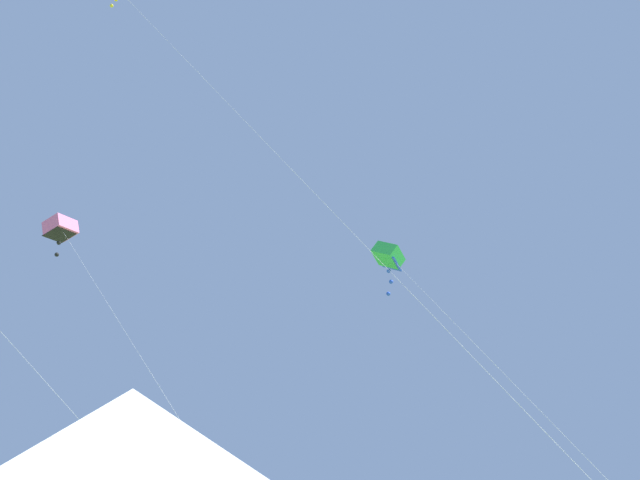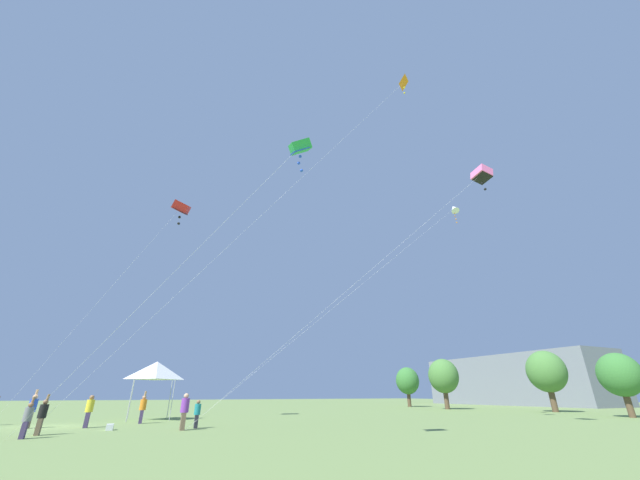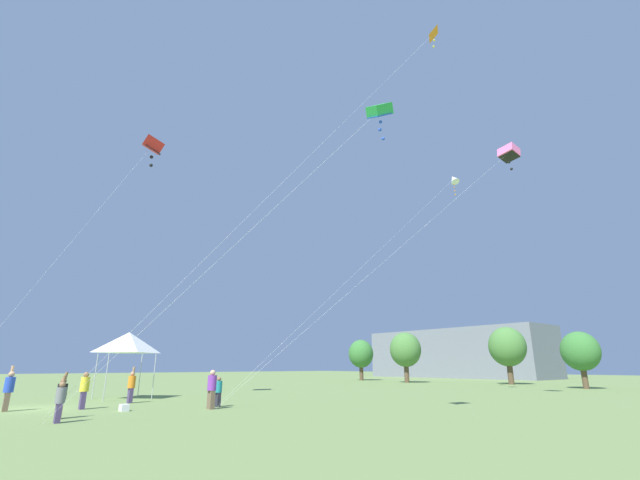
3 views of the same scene
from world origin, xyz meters
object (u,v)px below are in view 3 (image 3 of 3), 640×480
Objects in this scene: person_black_shirt at (61,396)px; kite_white_diamond_1 at (454,179)px; person_purple_shirt at (212,388)px; kite_orange_delta_3 at (431,36)px; person_blue_shirt at (9,389)px; person_orange_shirt at (131,385)px; person_grey_shirt at (60,400)px; person_teal_shirt at (218,391)px; cooler_box at (124,408)px; kite_green_box_2 at (379,112)px; festival_tent at (128,343)px; kite_pink_box_4 at (509,153)px; person_yellow_shirt at (84,389)px; kite_red_box_0 at (153,145)px.

person_black_shirt is 34.78m from kite_white_diamond_1.
person_purple_shirt is 29.05m from kite_orange_delta_3.
person_blue_shirt is 0.09× the size of kite_white_diamond_1.
person_orange_shirt reaches higher than person_grey_shirt.
person_black_shirt is 7.40m from person_teal_shirt.
kite_green_box_2 reaches higher than cooler_box.
festival_tent is 10.27m from person_purple_shirt.
kite_white_diamond_1 reaches higher than person_orange_shirt.
cooler_box is at bearing 40.24° from person_purple_shirt.
festival_tent is 7.65× the size of cooler_box.
person_orange_shirt is 0.08× the size of kite_white_diamond_1.
kite_white_diamond_1 is (0.93, 22.36, 18.14)m from person_teal_shirt.
kite_green_box_2 reaches higher than person_purple_shirt.
festival_tent is 2.32× the size of person_black_shirt.
person_grey_shirt is at bearing -105.81° from kite_pink_box_4.
person_black_shirt is 32.72m from kite_orange_delta_3.
festival_tent is at bearing -177.20° from person_orange_shirt.
person_yellow_shirt is 33.64m from kite_white_diamond_1.
kite_green_box_2 is (8.07, 9.59, 12.32)m from person_grey_shirt.
festival_tent is 31.11m from kite_orange_delta_3.
kite_pink_box_4 is at bearing -21.26° from person_yellow_shirt.
cooler_box is 0.30× the size of person_black_shirt.
kite_white_diamond_1 is (0.01, 23.19, 17.94)m from person_purple_shirt.
kite_green_box_2 reaches higher than person_yellow_shirt.
person_teal_shirt is (0.82, 4.40, 0.65)m from cooler_box.
person_orange_shirt is at bearing -126.46° from kite_pink_box_4.
cooler_box is 32.75m from kite_white_diamond_1.
person_black_shirt is 1.22× the size of person_teal_shirt.
kite_pink_box_4 is (2.85, 3.93, -9.76)m from kite_orange_delta_3.
person_black_shirt is 0.10× the size of kite_red_box_0.
festival_tent is 14.12m from kite_red_box_0.
person_black_shirt is at bearing -154.52° from person_blue_shirt.
festival_tent is at bearing 122.33° from person_black_shirt.
kite_orange_delta_3 reaches higher than festival_tent.
cooler_box is 0.37× the size of person_teal_shirt.
person_grey_shirt is 0.91× the size of person_purple_shirt.
person_blue_shirt is at bearing -67.33° from person_orange_shirt.
person_grey_shirt is at bearing -87.47° from kite_white_diamond_1.
person_teal_shirt is at bearing 65.68° from person_black_shirt.
person_purple_shirt is 0.07× the size of kite_orange_delta_3.
person_grey_shirt is at bearing -130.08° from kite_green_box_2.
cooler_box is at bearing -50.64° from person_yellow_shirt.
person_orange_shirt is 1.14× the size of person_yellow_shirt.
person_teal_shirt is 28.81m from kite_white_diamond_1.
festival_tent is 2.11× the size of person_orange_shirt.
person_grey_shirt is 5.57m from person_yellow_shirt.
kite_green_box_2 is (15.61, 4.86, 12.18)m from person_orange_shirt.
person_grey_shirt is 6.46m from person_blue_shirt.
person_yellow_shirt is at bearing -118.43° from kite_pink_box_4.
festival_tent is 2.82× the size of person_teal_shirt.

